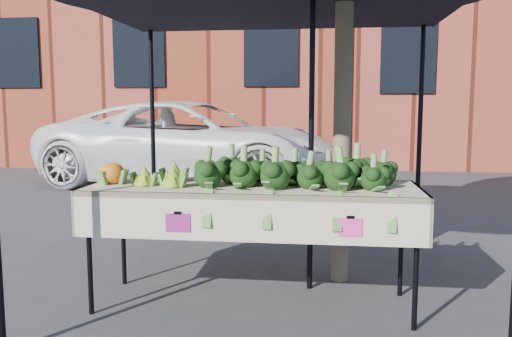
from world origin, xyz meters
name	(u,v)px	position (x,y,z in m)	size (l,w,h in m)	color
ground	(231,308)	(0.00, 0.00, 0.00)	(90.00, 90.00, 0.00)	#2F2F31
table	(253,245)	(0.15, 0.09, 0.45)	(2.40, 0.81, 0.90)	#C9B496
canopy	(268,119)	(0.21, 0.58, 1.37)	(3.16, 3.16, 2.74)	black
broccoli_heap	(297,168)	(0.47, 0.12, 1.03)	(1.47, 0.57, 0.27)	black
romanesco_cluster	(163,170)	(-0.52, 0.08, 1.00)	(0.43, 0.47, 0.20)	#99A92F
cauliflower_pair	(112,171)	(-0.90, 0.04, 0.99)	(0.20, 0.20, 0.18)	orange
vehicle	(192,32)	(-1.75, 5.91, 2.81)	(2.59, 1.56, 5.63)	white
street_tree	(344,26)	(0.81, 0.73, 2.12)	(2.15, 2.15, 4.23)	#1E4C14
building_left	(136,5)	(-5.00, 12.00, 4.50)	(12.00, 8.00, 9.00)	maroon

